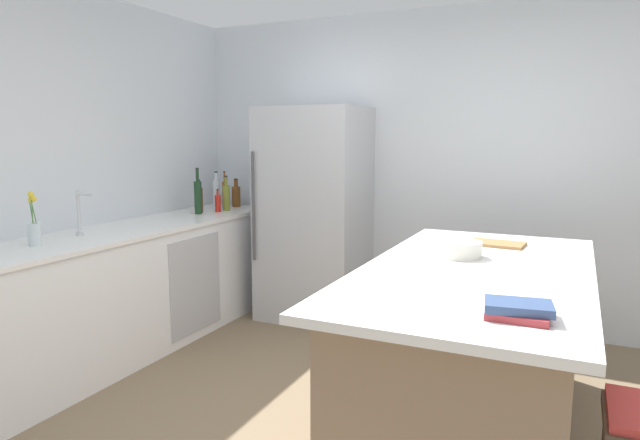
% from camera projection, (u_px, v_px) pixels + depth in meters
% --- Properties ---
extents(wall_rear, '(6.00, 0.10, 2.60)m').
position_uv_depth(wall_rear, '(463.00, 169.00, 4.54)').
color(wall_rear, silver).
rests_on(wall_rear, ground_plane).
extents(wall_left, '(0.10, 6.00, 2.60)m').
position_uv_depth(wall_left, '(11.00, 178.00, 3.55)').
color(wall_left, silver).
rests_on(wall_left, ground_plane).
extents(counter_run_left, '(0.68, 3.10, 0.91)m').
position_uv_depth(counter_run_left, '(127.00, 290.00, 4.03)').
color(counter_run_left, white).
rests_on(counter_run_left, ground_plane).
extents(kitchen_island, '(1.09, 2.15, 0.91)m').
position_uv_depth(kitchen_island, '(473.00, 352.00, 2.86)').
color(kitchen_island, '#8E755B').
rests_on(kitchen_island, ground_plane).
extents(refrigerator, '(0.85, 0.71, 1.81)m').
position_uv_depth(refrigerator, '(314.00, 214.00, 4.74)').
color(refrigerator, '#B7BABF').
rests_on(refrigerator, ground_plane).
extents(sink_faucet, '(0.15, 0.05, 0.30)m').
position_uv_depth(sink_faucet, '(80.00, 212.00, 3.66)').
color(sink_faucet, silver).
rests_on(sink_faucet, counter_run_left).
extents(flower_vase, '(0.07, 0.07, 0.33)m').
position_uv_depth(flower_vase, '(34.00, 228.00, 3.34)').
color(flower_vase, silver).
rests_on(flower_vase, counter_run_left).
extents(whiskey_bottle, '(0.08, 0.08, 0.27)m').
position_uv_depth(whiskey_bottle, '(236.00, 195.00, 5.21)').
color(whiskey_bottle, brown).
rests_on(whiskey_bottle, counter_run_left).
extents(vinegar_bottle, '(0.05, 0.05, 0.34)m').
position_uv_depth(vinegar_bottle, '(225.00, 194.00, 5.16)').
color(vinegar_bottle, '#994C23').
rests_on(vinegar_bottle, counter_run_left).
extents(soda_bottle, '(0.06, 0.06, 0.34)m').
position_uv_depth(soda_bottle, '(216.00, 193.00, 5.09)').
color(soda_bottle, silver).
rests_on(soda_bottle, counter_run_left).
extents(olive_oil_bottle, '(0.06, 0.06, 0.31)m').
position_uv_depth(olive_oil_bottle, '(226.00, 197.00, 4.93)').
color(olive_oil_bottle, olive).
rests_on(olive_oil_bottle, counter_run_left).
extents(hot_sauce_bottle, '(0.05, 0.05, 0.20)m').
position_uv_depth(hot_sauce_bottle, '(218.00, 203.00, 4.85)').
color(hot_sauce_bottle, red).
rests_on(hot_sauce_bottle, counter_run_left).
extents(syrup_bottle, '(0.07, 0.07, 0.29)m').
position_uv_depth(syrup_bottle, '(199.00, 199.00, 4.82)').
color(syrup_bottle, '#5B3319').
rests_on(syrup_bottle, counter_run_left).
extents(wine_bottle, '(0.06, 0.06, 0.39)m').
position_uv_depth(wine_bottle, '(198.00, 196.00, 4.72)').
color(wine_bottle, '#19381E').
rests_on(wine_bottle, counter_run_left).
extents(cookbook_stack, '(0.26, 0.19, 0.06)m').
position_uv_depth(cookbook_stack, '(518.00, 310.00, 2.02)').
color(cookbook_stack, '#A83338').
rests_on(cookbook_stack, kitchen_island).
extents(mixing_bowl, '(0.25, 0.25, 0.09)m').
position_uv_depth(mixing_bowl, '(459.00, 249.00, 3.04)').
color(mixing_bowl, silver).
rests_on(mixing_bowl, kitchen_island).
extents(cutting_board, '(0.34, 0.23, 0.02)m').
position_uv_depth(cutting_board, '(496.00, 244.00, 3.38)').
color(cutting_board, '#9E7042').
rests_on(cutting_board, kitchen_island).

